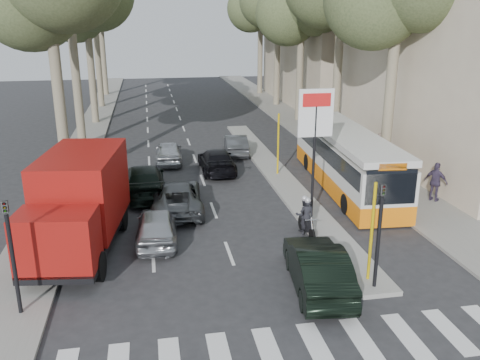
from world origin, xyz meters
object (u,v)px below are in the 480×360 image
Objects in this scene: red_truck at (79,202)px; silver_hatchback at (157,225)px; dark_hatchback at (318,267)px; city_bus at (346,158)px; motorcycle at (305,217)px.

silver_hatchback is at bearing 11.84° from red_truck.
city_bus reaches higher than dark_hatchback.
motorcycle is (5.90, -0.34, 0.08)m from silver_hatchback.
motorcycle reaches higher than dark_hatchback.
dark_hatchback is at bearing 140.64° from silver_hatchback.
silver_hatchback is 2.04× the size of motorcycle.
silver_hatchback is at bearing -35.95° from dark_hatchback.
silver_hatchback is 6.75m from dark_hatchback.
dark_hatchback is 0.65× the size of red_truck.
motorcycle is at bearing -122.14° from city_bus.
red_truck is at bearing -154.09° from city_bus.
silver_hatchback is 10.95m from city_bus.
red_truck is at bearing -22.94° from dark_hatchback.
motorcycle is (8.66, -0.15, -1.15)m from red_truck.
silver_hatchback is 3.04m from red_truck.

